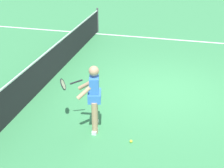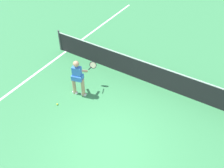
# 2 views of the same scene
# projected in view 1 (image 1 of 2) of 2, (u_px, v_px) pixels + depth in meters

# --- Properties ---
(ground_plane) EXTENTS (27.37, 27.37, 0.00)m
(ground_plane) POSITION_uv_depth(u_px,v_px,m) (164.00, 91.00, 9.24)
(ground_plane) COLOR #38844C
(sideline_right_marking) EXTENTS (0.10, 19.05, 0.01)m
(sideline_right_marking) POSITION_uv_depth(u_px,v_px,m) (176.00, 40.00, 13.26)
(sideline_right_marking) COLOR white
(sideline_right_marking) RESTS_ON ground
(court_net) EXTENTS (9.90, 0.08, 1.02)m
(court_net) POSITION_uv_depth(u_px,v_px,m) (51.00, 64.00, 9.77)
(court_net) COLOR #4C4C51
(court_net) RESTS_ON ground
(tennis_player) EXTENTS (0.67, 1.06, 1.55)m
(tennis_player) POSITION_uv_depth(u_px,v_px,m) (93.00, 96.00, 7.19)
(tennis_player) COLOR tan
(tennis_player) RESTS_ON ground
(tennis_ball_near) EXTENTS (0.07, 0.07, 0.07)m
(tennis_ball_near) POSITION_uv_depth(u_px,v_px,m) (131.00, 141.00, 7.06)
(tennis_ball_near) COLOR #D1E533
(tennis_ball_near) RESTS_ON ground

